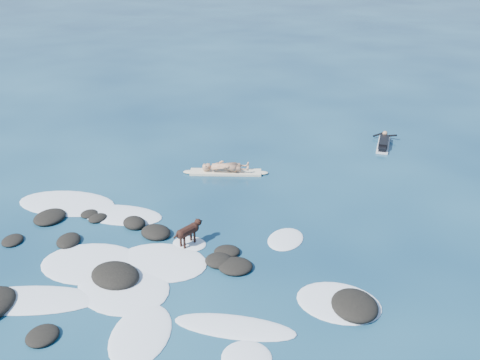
% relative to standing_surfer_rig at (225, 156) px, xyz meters
% --- Properties ---
extents(ground, '(160.00, 160.00, 0.00)m').
position_rel_standing_surfer_rig_xyz_m(ground, '(1.88, -6.16, -0.78)').
color(ground, '#0A2642').
rests_on(ground, ground).
extents(reef_rocks, '(14.61, 6.58, 0.60)m').
position_rel_standing_surfer_rig_xyz_m(reef_rocks, '(1.95, -7.90, -0.68)').
color(reef_rocks, black).
rests_on(reef_rocks, ground).
extents(breaking_foam, '(13.52, 7.69, 0.12)m').
position_rel_standing_surfer_rig_xyz_m(breaking_foam, '(0.06, -7.05, -0.77)').
color(breaking_foam, white).
rests_on(breaking_foam, ground).
extents(standing_surfer_rig, '(3.39, 1.54, 1.99)m').
position_rel_standing_surfer_rig_xyz_m(standing_surfer_rig, '(0.00, 0.00, 0.00)').
color(standing_surfer_rig, beige).
rests_on(standing_surfer_rig, ground).
extents(paddling_surfer_rig, '(1.12, 2.51, 0.44)m').
position_rel_standing_surfer_rig_xyz_m(paddling_surfer_rig, '(5.59, 5.54, -0.64)').
color(paddling_surfer_rig, silver).
rests_on(paddling_surfer_rig, ground).
extents(dog, '(0.59, 1.21, 0.80)m').
position_rel_standing_surfer_rig_xyz_m(dog, '(1.04, -5.46, -0.26)').
color(dog, black).
rests_on(dog, ground).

